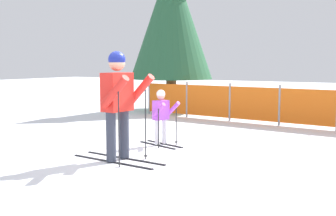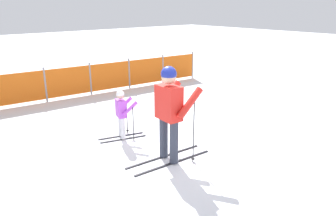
# 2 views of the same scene
# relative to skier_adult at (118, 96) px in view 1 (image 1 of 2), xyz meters

# --- Properties ---
(ground_plane) EXTENTS (60.00, 60.00, 0.00)m
(ground_plane) POSITION_rel_skier_adult_xyz_m (0.22, 0.23, -1.09)
(ground_plane) COLOR white
(skier_adult) EXTENTS (1.75, 0.80, 1.83)m
(skier_adult) POSITION_rel_skier_adult_xyz_m (0.00, 0.00, 0.00)
(skier_adult) COLOR black
(skier_adult) RESTS_ON ground_plane
(skier_child) EXTENTS (1.06, 0.58, 1.11)m
(skier_child) POSITION_rel_skier_adult_xyz_m (-0.10, 1.50, -0.45)
(skier_child) COLOR black
(skier_child) RESTS_ON ground_plane
(safety_fence) EXTENTS (8.69, 0.81, 1.06)m
(safety_fence) POSITION_rel_skier_adult_xyz_m (1.14, 5.31, -0.56)
(safety_fence) COLOR gray
(safety_fence) RESTS_ON ground_plane
(conifer_far) EXTENTS (2.77, 2.77, 5.14)m
(conifer_far) POSITION_rel_skier_adult_xyz_m (-3.02, 6.79, 2.08)
(conifer_far) COLOR #4C3823
(conifer_far) RESTS_ON ground_plane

